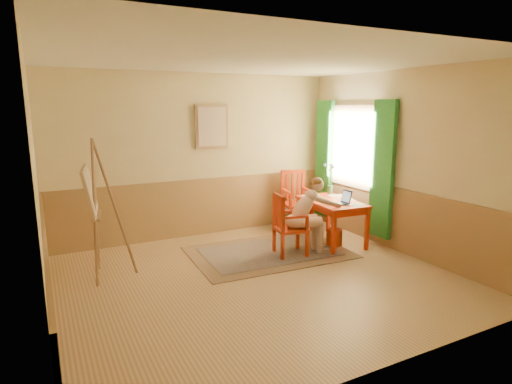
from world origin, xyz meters
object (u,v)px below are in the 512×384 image
chair_left (288,225)px  laptop (341,201)px  figure (308,212)px  easel (93,197)px  table (331,206)px  chair_back (296,200)px

chair_left → laptop: 0.99m
figure → easel: easel is taller
laptop → easel: easel is taller
figure → laptop: figure is taller
figure → easel: size_ratio=0.64×
laptop → table: bearing=84.8°
chair_left → chair_back: chair_back is taller
table → easel: easel is taller
laptop → easel: size_ratio=0.19×
table → figure: 0.70m
easel → laptop: bearing=-7.8°
chair_back → easel: bearing=-167.6°
figure → chair_left: bearing=171.2°
chair_back → table: bearing=-87.5°
chair_left → laptop: size_ratio=2.73×
chair_left → laptop: bearing=-3.9°
chair_left → chair_back: (0.93, 1.23, 0.06)m
figure → easel: 3.07m
table → chair_back: (-0.04, 1.02, -0.09)m
chair_left → figure: figure is taller
figure → laptop: size_ratio=3.38×
laptop → easel: 3.68m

